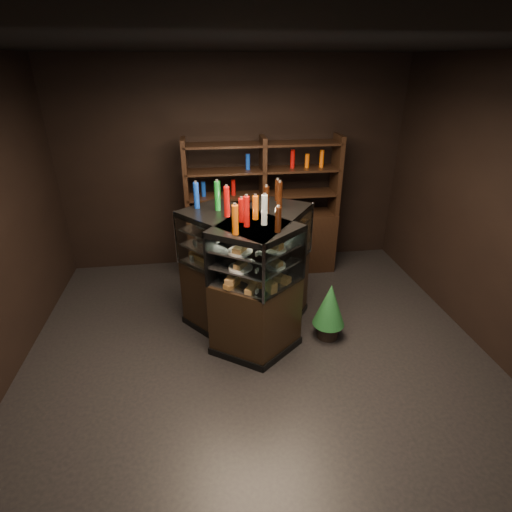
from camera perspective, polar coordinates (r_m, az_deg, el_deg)
The scene contains 7 objects.
ground at distance 4.42m, azimuth 0.47°, elevation -14.80°, with size 5.00×5.00×0.00m, color black.
room_shell at distance 3.48m, azimuth 0.58°, elevation 10.17°, with size 5.02×5.02×3.01m.
display_case at distance 4.56m, azimuth -0.76°, elevation -5.75°, with size 1.60×1.48×1.45m.
food_display at distance 4.28m, azimuth -0.79°, elevation 0.71°, with size 1.15×1.09×0.45m.
bottles_top at distance 4.09m, azimuth -0.85°, elevation 7.44°, with size 0.98×0.95×0.30m.
potted_conifer at distance 4.58m, azimuth 10.53°, elevation -6.75°, with size 0.37×0.37×0.78m.
back_shelving at distance 5.88m, azimuth 0.91°, elevation 3.29°, with size 2.16×0.43×2.00m.
Camera 1 is at (-0.50, -3.30, 2.89)m, focal length 28.00 mm.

